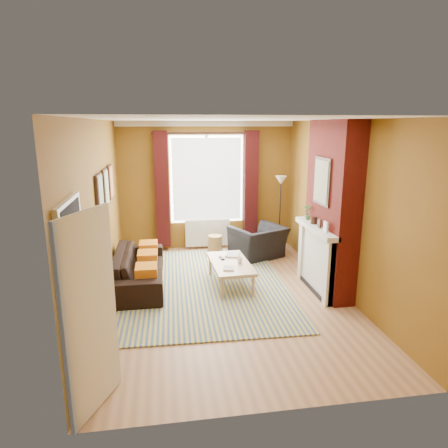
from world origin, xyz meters
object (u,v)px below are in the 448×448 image
(coffee_table, at_px, (230,265))
(sofa, at_px, (139,268))
(wicker_stool, at_px, (215,244))
(armchair, at_px, (258,242))
(floor_lamp, at_px, (281,192))

(coffee_table, bearing_deg, sofa, 167.71)
(coffee_table, xyz_separation_m, wicker_stool, (-0.02, 1.85, -0.19))
(armchair, xyz_separation_m, wicker_stool, (-0.85, 0.44, -0.14))
(wicker_stool, bearing_deg, coffee_table, -89.45)
(sofa, bearing_deg, armchair, -64.23)
(floor_lamp, bearing_deg, coffee_table, -128.08)
(sofa, height_order, floor_lamp, floor_lamp)
(sofa, height_order, coffee_table, sofa)
(armchair, bearing_deg, wicker_stool, -51.97)
(armchair, relative_size, floor_lamp, 0.61)
(sofa, bearing_deg, floor_lamp, -62.44)
(sofa, xyz_separation_m, coffee_table, (1.56, -0.26, 0.07))
(armchair, height_order, wicker_stool, armchair)
(coffee_table, relative_size, wicker_stool, 3.36)
(sofa, bearing_deg, wicker_stool, -43.95)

